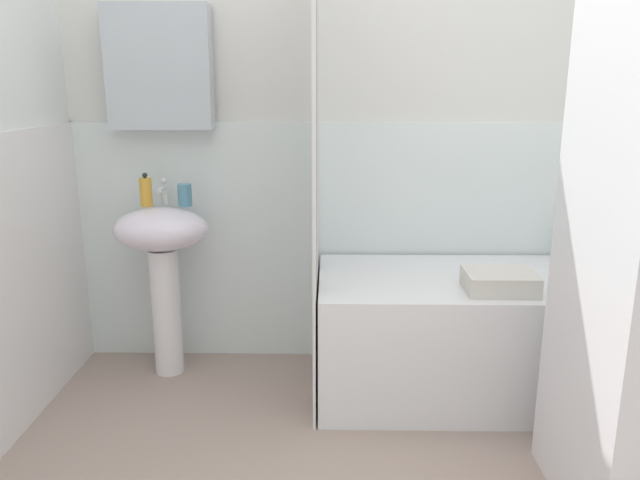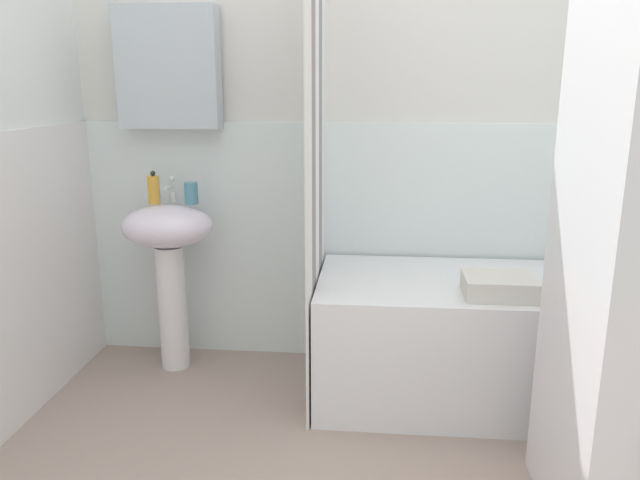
# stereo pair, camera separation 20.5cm
# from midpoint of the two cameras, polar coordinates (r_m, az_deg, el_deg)

# --- Properties ---
(wall_back_tiled) EXTENTS (3.60, 0.18, 2.40)m
(wall_back_tiled) POSITION_cam_midpoint_polar(r_m,az_deg,el_deg) (3.01, 3.28, 9.69)
(wall_back_tiled) COLOR silver
(wall_back_tiled) RESTS_ON ground_plane
(sink) EXTENTS (0.44, 0.34, 0.82)m
(sink) POSITION_cam_midpoint_polar(r_m,az_deg,el_deg) (3.01, -16.33, -1.24)
(sink) COLOR white
(sink) RESTS_ON ground_plane
(faucet) EXTENTS (0.03, 0.12, 0.12)m
(faucet) POSITION_cam_midpoint_polar(r_m,az_deg,el_deg) (3.02, -16.26, 4.29)
(faucet) COLOR silver
(faucet) RESTS_ON sink
(soap_dispenser) EXTENTS (0.06, 0.06, 0.16)m
(soap_dispenser) POSITION_cam_midpoint_polar(r_m,az_deg,el_deg) (3.01, -17.78, 4.30)
(soap_dispenser) COLOR gold
(soap_dispenser) RESTS_ON sink
(toothbrush_cup) EXTENTS (0.06, 0.06, 0.10)m
(toothbrush_cup) POSITION_cam_midpoint_polar(r_m,az_deg,el_deg) (2.97, -14.41, 4.06)
(toothbrush_cup) COLOR teal
(toothbrush_cup) RESTS_ON sink
(bathtub) EXTENTS (1.45, 0.71, 0.55)m
(bathtub) POSITION_cam_midpoint_polar(r_m,az_deg,el_deg) (2.88, 12.57, -8.59)
(bathtub) COLOR white
(bathtub) RESTS_ON ground_plane
(shower_curtain) EXTENTS (0.01, 0.71, 2.00)m
(shower_curtain) POSITION_cam_midpoint_polar(r_m,az_deg,el_deg) (2.63, -2.63, 6.01)
(shower_curtain) COLOR silver
(shower_curtain) RESTS_ON ground_plane
(conditioner_bottle) EXTENTS (0.04, 0.04, 0.19)m
(conditioner_bottle) POSITION_cam_midpoint_polar(r_m,az_deg,el_deg) (3.21, 22.92, -0.14)
(conditioner_bottle) COLOR orange
(conditioner_bottle) RESTS_ON bathtub
(shampoo_bottle) EXTENTS (0.05, 0.05, 0.17)m
(shampoo_bottle) POSITION_cam_midpoint_polar(r_m,az_deg,el_deg) (3.18, 20.70, -0.28)
(shampoo_bottle) COLOR #1B7354
(shampoo_bottle) RESTS_ON bathtub
(towel_folded) EXTENTS (0.28, 0.23, 0.08)m
(towel_folded) POSITION_cam_midpoint_polar(r_m,az_deg,el_deg) (2.60, 14.21, -3.78)
(towel_folded) COLOR silver
(towel_folded) RESTS_ON bathtub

